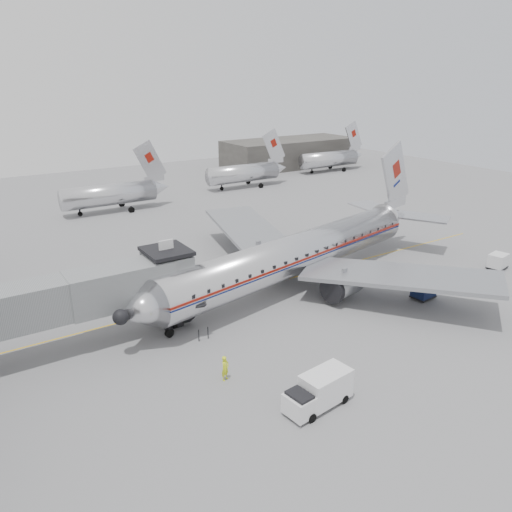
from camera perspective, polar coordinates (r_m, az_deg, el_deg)
The scene contains 12 objects.
ground at distance 43.62m, azimuth 3.41°, elevation -6.44°, with size 160.00×160.00×0.00m, color slate.
hangar at distance 115.27m, azimuth 3.85°, elevation 11.70°, with size 30.00×12.00×6.00m, color #393633.
apron_line at distance 49.63m, azimuth 2.11°, elevation -3.03°, with size 0.15×60.00×0.01m, color gold.
jet_bridge at distance 38.70m, azimuth -20.30°, elevation -4.46°, with size 21.00×6.20×7.10m.
distant_aircraft_near at distance 78.21m, azimuth -16.32°, elevation 6.84°, with size 16.39×3.20×10.26m.
distant_aircraft_mid at distance 92.31m, azimuth -1.39°, elevation 9.52°, with size 16.39×3.20×10.26m.
distant_aircraft_far at distance 109.63m, azimuth 8.40°, elevation 10.97°, with size 16.39×3.20×10.26m.
airliner at distance 48.55m, azimuth 5.05°, elevation 0.35°, with size 39.19×35.97×12.52m.
service_van at distance 31.92m, azimuth 7.18°, elevation -15.02°, with size 4.76×2.25×2.16m.
baggage_cart_navy at distance 48.34m, azimuth 18.62°, elevation -3.66°, with size 2.19×1.73×1.63m.
baggage_cart_white at distance 58.65m, azimuth 25.92°, elevation -0.52°, with size 2.36×1.96×1.65m.
ramp_worker at distance 34.29m, azimuth -3.55°, elevation -12.67°, with size 0.65×0.42×1.78m, color #DAEE1C.
Camera 1 is at (-23.44, -31.30, 19.31)m, focal length 35.00 mm.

